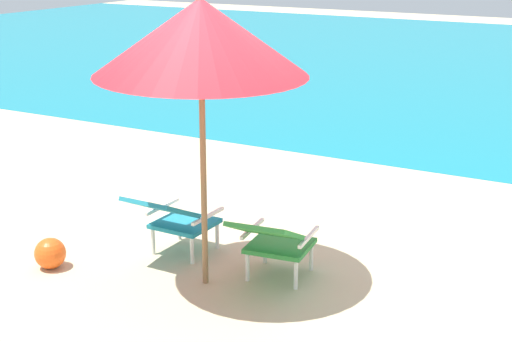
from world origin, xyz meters
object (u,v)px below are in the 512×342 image
lounge_chair_left (174,216)px  lounge_chair_right (273,239)px  beach_ball (50,253)px  beach_umbrella_center (201,37)px

lounge_chair_left → lounge_chair_right: (1.05, -0.04, 0.00)m
lounge_chair_right → beach_ball: lounge_chair_right is taller
lounge_chair_left → lounge_chair_right: size_ratio=0.94×
lounge_chair_right → beach_umbrella_center: (-0.51, -0.27, 1.69)m
lounge_chair_left → beach_umbrella_center: 1.81m
lounge_chair_right → beach_umbrella_center: size_ratio=0.39×
beach_umbrella_center → lounge_chair_left: bearing=149.8°
lounge_chair_left → beach_umbrella_center: bearing=-30.2°
lounge_chair_left → lounge_chair_right: bearing=-2.3°
lounge_chair_left → beach_ball: (-0.83, -0.74, -0.26)m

